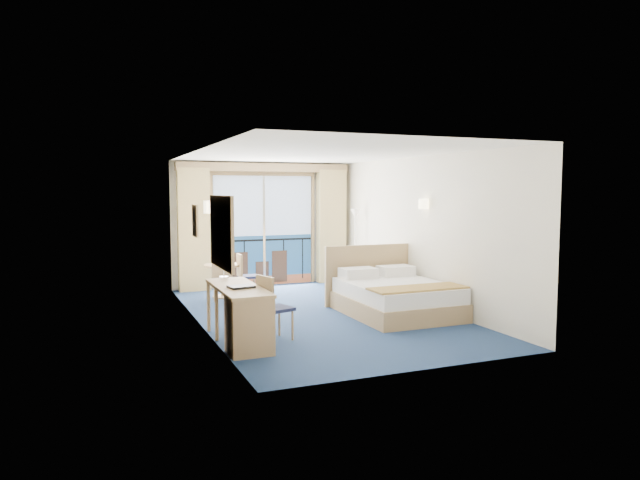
{
  "coord_description": "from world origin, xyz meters",
  "views": [
    {
      "loc": [
        -3.57,
        -8.81,
        2.09
      ],
      "look_at": [
        0.1,
        0.2,
        1.24
      ],
      "focal_mm": 32.0,
      "sensor_mm": 36.0,
      "label": 1
    }
  ],
  "objects_px": {
    "bed": "(395,296)",
    "desk": "(247,318)",
    "nightstand": "(385,283)",
    "armchair": "(357,279)",
    "table_chair_a": "(245,273)",
    "table_chair_b": "(223,275)",
    "round_table": "(223,272)",
    "floor_lamp": "(355,228)",
    "desk_chair": "(272,304)"
  },
  "relations": [
    {
      "from": "bed",
      "to": "desk",
      "type": "xyz_separation_m",
      "value": [
        -2.89,
        -1.22,
        0.13
      ]
    },
    {
      "from": "bed",
      "to": "desk",
      "type": "bearing_deg",
      "value": -157.07
    },
    {
      "from": "nightstand",
      "to": "armchair",
      "type": "height_order",
      "value": "armchair"
    },
    {
      "from": "table_chair_a",
      "to": "desk",
      "type": "bearing_deg",
      "value": 166.37
    },
    {
      "from": "armchair",
      "to": "table_chair_b",
      "type": "xyz_separation_m",
      "value": [
        -2.6,
        0.36,
        0.16
      ]
    },
    {
      "from": "bed",
      "to": "nightstand",
      "type": "height_order",
      "value": "bed"
    },
    {
      "from": "armchair",
      "to": "table_chair_b",
      "type": "bearing_deg",
      "value": -43.41
    },
    {
      "from": "round_table",
      "to": "table_chair_b",
      "type": "xyz_separation_m",
      "value": [
        -0.09,
        -0.48,
        0.01
      ]
    },
    {
      "from": "armchair",
      "to": "table_chair_a",
      "type": "distance_m",
      "value": 2.21
    },
    {
      "from": "floor_lamp",
      "to": "armchair",
      "type": "bearing_deg",
      "value": -113.98
    },
    {
      "from": "table_chair_b",
      "to": "desk_chair",
      "type": "bearing_deg",
      "value": -87.71
    },
    {
      "from": "floor_lamp",
      "to": "table_chair_b",
      "type": "bearing_deg",
      "value": -167.78
    },
    {
      "from": "desk_chair",
      "to": "table_chair_b",
      "type": "relative_size",
      "value": 1.03
    },
    {
      "from": "nightstand",
      "to": "floor_lamp",
      "type": "relative_size",
      "value": 0.34
    },
    {
      "from": "desk",
      "to": "round_table",
      "type": "relative_size",
      "value": 2.31
    },
    {
      "from": "table_chair_b",
      "to": "round_table",
      "type": "bearing_deg",
      "value": 80.98
    },
    {
      "from": "desk",
      "to": "table_chair_a",
      "type": "xyz_separation_m",
      "value": [
        0.92,
        3.6,
        0.05
      ]
    },
    {
      "from": "round_table",
      "to": "floor_lamp",
      "type": "bearing_deg",
      "value": 3.47
    },
    {
      "from": "table_chair_a",
      "to": "table_chair_b",
      "type": "xyz_separation_m",
      "value": [
        -0.48,
        -0.26,
        0.02
      ]
    },
    {
      "from": "armchair",
      "to": "table_chair_b",
      "type": "relative_size",
      "value": 0.84
    },
    {
      "from": "armchair",
      "to": "floor_lamp",
      "type": "xyz_separation_m",
      "value": [
        0.45,
        1.02,
        0.94
      ]
    },
    {
      "from": "bed",
      "to": "desk",
      "type": "height_order",
      "value": "bed"
    },
    {
      "from": "desk_chair",
      "to": "round_table",
      "type": "height_order",
      "value": "desk_chair"
    },
    {
      "from": "desk_chair",
      "to": "desk",
      "type": "bearing_deg",
      "value": 111.55
    },
    {
      "from": "desk",
      "to": "table_chair_a",
      "type": "height_order",
      "value": "table_chair_a"
    },
    {
      "from": "desk",
      "to": "round_table",
      "type": "xyz_separation_m",
      "value": [
        0.53,
        3.83,
        0.06
      ]
    },
    {
      "from": "desk_chair",
      "to": "table_chair_b",
      "type": "height_order",
      "value": "desk_chair"
    },
    {
      "from": "floor_lamp",
      "to": "table_chair_b",
      "type": "distance_m",
      "value": 3.22
    },
    {
      "from": "bed",
      "to": "floor_lamp",
      "type": "height_order",
      "value": "floor_lamp"
    },
    {
      "from": "armchair",
      "to": "desk",
      "type": "distance_m",
      "value": 4.26
    },
    {
      "from": "round_table",
      "to": "table_chair_b",
      "type": "height_order",
      "value": "table_chair_b"
    },
    {
      "from": "desk",
      "to": "table_chair_b",
      "type": "xyz_separation_m",
      "value": [
        0.44,
        3.35,
        0.07
      ]
    },
    {
      "from": "bed",
      "to": "nightstand",
      "type": "relative_size",
      "value": 3.56
    },
    {
      "from": "table_chair_a",
      "to": "table_chair_b",
      "type": "bearing_deg",
      "value": 118.89
    },
    {
      "from": "floor_lamp",
      "to": "desk",
      "type": "relative_size",
      "value": 1.01
    },
    {
      "from": "bed",
      "to": "round_table",
      "type": "relative_size",
      "value": 2.86
    },
    {
      "from": "nightstand",
      "to": "desk",
      "type": "relative_size",
      "value": 0.35
    },
    {
      "from": "table_chair_b",
      "to": "bed",
      "type": "bearing_deg",
      "value": -38.86
    },
    {
      "from": "floor_lamp",
      "to": "desk_chair",
      "type": "height_order",
      "value": "floor_lamp"
    },
    {
      "from": "armchair",
      "to": "round_table",
      "type": "relative_size",
      "value": 1.04
    },
    {
      "from": "nightstand",
      "to": "round_table",
      "type": "xyz_separation_m",
      "value": [
        -2.93,
        1.24,
        0.2
      ]
    },
    {
      "from": "floor_lamp",
      "to": "desk_chair",
      "type": "bearing_deg",
      "value": -129.82
    },
    {
      "from": "desk_chair",
      "to": "table_chair_a",
      "type": "distance_m",
      "value": 3.28
    },
    {
      "from": "desk_chair",
      "to": "table_chair_a",
      "type": "height_order",
      "value": "desk_chair"
    },
    {
      "from": "round_table",
      "to": "table_chair_b",
      "type": "distance_m",
      "value": 0.49
    },
    {
      "from": "floor_lamp",
      "to": "nightstand",
      "type": "bearing_deg",
      "value": -91.17
    },
    {
      "from": "round_table",
      "to": "table_chair_b",
      "type": "relative_size",
      "value": 0.81
    },
    {
      "from": "armchair",
      "to": "desk",
      "type": "bearing_deg",
      "value": 8.93
    },
    {
      "from": "floor_lamp",
      "to": "table_chair_a",
      "type": "relative_size",
      "value": 1.96
    },
    {
      "from": "bed",
      "to": "desk",
      "type": "distance_m",
      "value": 3.14
    }
  ]
}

